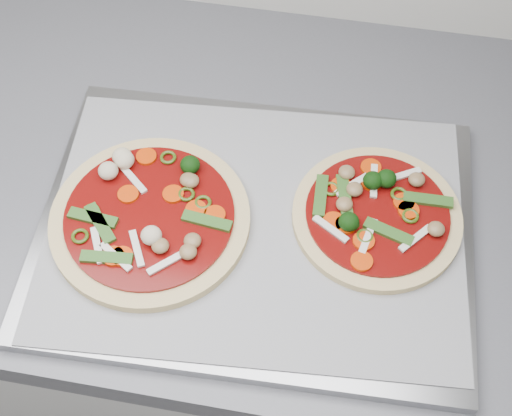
# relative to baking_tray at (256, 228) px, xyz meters

# --- Properties ---
(baking_tray) EXTENTS (0.52, 0.39, 0.02)m
(baking_tray) POSITION_rel_baking_tray_xyz_m (0.00, 0.00, 0.00)
(baking_tray) COLOR gray
(baking_tray) RESTS_ON countertop
(parchment) EXTENTS (0.51, 0.39, 0.00)m
(parchment) POSITION_rel_baking_tray_xyz_m (0.00, 0.00, 0.01)
(parchment) COLOR #9B9BA1
(parchment) RESTS_ON baking_tray
(pizza_left) EXTENTS (0.31, 0.31, 0.04)m
(pizza_left) POSITION_rel_baking_tray_xyz_m (-0.12, -0.02, 0.02)
(pizza_left) COLOR #D0BB80
(pizza_left) RESTS_ON parchment
(pizza_right) EXTENTS (0.24, 0.24, 0.03)m
(pizza_right) POSITION_rel_baking_tray_xyz_m (0.14, 0.03, 0.02)
(pizza_right) COLOR #D0BB80
(pizza_right) RESTS_ON parchment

